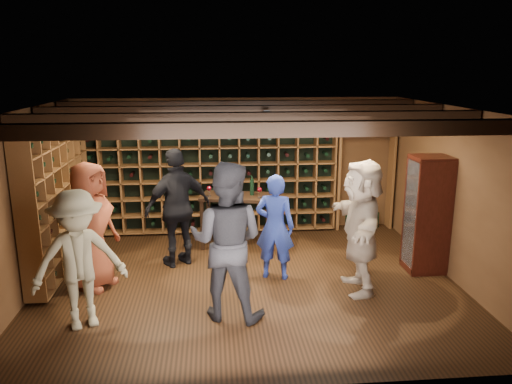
{
  "coord_description": "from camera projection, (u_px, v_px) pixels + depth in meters",
  "views": [
    {
      "loc": [
        -0.5,
        -6.72,
        3.05
      ],
      "look_at": [
        0.13,
        0.2,
        1.3
      ],
      "focal_mm": 35.0,
      "sensor_mm": 36.0,
      "label": 1
    }
  ],
  "objects": [
    {
      "name": "ground",
      "position": [
        248.0,
        282.0,
        7.28
      ],
      "size": [
        6.0,
        6.0,
        0.0
      ],
      "primitive_type": "plane",
      "color": "black",
      "rests_on": "ground"
    },
    {
      "name": "wine_rack_left",
      "position": [
        58.0,
        196.0,
        7.54
      ],
      "size": [
        0.3,
        2.65,
        2.2
      ],
      "color": "brown",
      "rests_on": "ground"
    },
    {
      "name": "man_blue_shirt",
      "position": [
        275.0,
        227.0,
        7.26
      ],
      "size": [
        0.65,
        0.52,
        1.57
      ],
      "primitive_type": "imported",
      "rotation": [
        0.0,
        0.0,
        2.86
      ],
      "color": "navy",
      "rests_on": "ground"
    },
    {
      "name": "guest_beige",
      "position": [
        361.0,
        226.0,
        6.81
      ],
      "size": [
        0.67,
        1.76,
        1.86
      ],
      "primitive_type": "imported",
      "rotation": [
        0.0,
        0.0,
        4.64
      ],
      "color": "tan",
      "rests_on": "ground"
    },
    {
      "name": "man_grey_suit",
      "position": [
        227.0,
        241.0,
        6.07
      ],
      "size": [
        1.14,
        1.01,
        1.97
      ],
      "primitive_type": "imported",
      "rotation": [
        0.0,
        0.0,
        2.83
      ],
      "color": "black",
      "rests_on": "ground"
    },
    {
      "name": "guest_woman_black",
      "position": [
        178.0,
        208.0,
        7.71
      ],
      "size": [
        1.17,
        0.93,
        1.86
      ],
      "primitive_type": "imported",
      "rotation": [
        0.0,
        0.0,
        3.65
      ],
      "color": "black",
      "rests_on": "ground"
    },
    {
      "name": "crate_shelf",
      "position": [
        366.0,
        148.0,
        9.35
      ],
      "size": [
        1.2,
        0.32,
        2.07
      ],
      "color": "brown",
      "rests_on": "ground"
    },
    {
      "name": "room_shell",
      "position": [
        247.0,
        115.0,
        6.74
      ],
      "size": [
        6.0,
        6.0,
        6.0
      ],
      "color": "brown",
      "rests_on": "ground"
    },
    {
      "name": "wine_rack_back",
      "position": [
        210.0,
        173.0,
        9.2
      ],
      "size": [
        4.65,
        0.3,
        2.2
      ],
      "color": "brown",
      "rests_on": "ground"
    },
    {
      "name": "display_cabinet",
      "position": [
        427.0,
        217.0,
        7.5
      ],
      "size": [
        0.55,
        0.5,
        1.75
      ],
      "color": "#35100A",
      "rests_on": "ground"
    },
    {
      "name": "guest_red_floral",
      "position": [
        91.0,
        226.0,
        6.91
      ],
      "size": [
        0.91,
        1.05,
        1.81
      ],
      "primitive_type": "imported",
      "rotation": [
        0.0,
        0.0,
        1.11
      ],
      "color": "maroon",
      "rests_on": "ground"
    },
    {
      "name": "guest_khaki",
      "position": [
        79.0,
        260.0,
        5.85
      ],
      "size": [
        1.25,
        1.0,
        1.69
      ],
      "primitive_type": "imported",
      "rotation": [
        0.0,
        0.0,
        0.39
      ],
      "color": "gray",
      "rests_on": "ground"
    },
    {
      "name": "tasting_table",
      "position": [
        237.0,
        202.0,
        8.53
      ],
      "size": [
        1.32,
        0.85,
        1.2
      ],
      "rotation": [
        0.0,
        0.0,
        -0.21
      ],
      "color": "black",
      "rests_on": "ground"
    }
  ]
}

